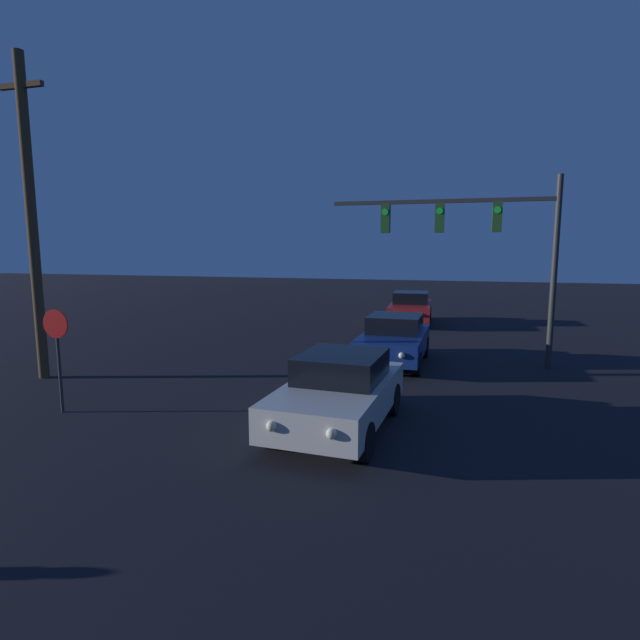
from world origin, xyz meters
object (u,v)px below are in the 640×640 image
(car_mid, at_px, (394,339))
(traffic_signal_mast, at_px, (482,235))
(utility_pole, at_px, (31,216))
(stop_sign, at_px, (57,342))
(car_near, at_px, (339,391))
(car_far, at_px, (410,308))

(car_mid, relative_size, traffic_signal_mast, 0.63)
(traffic_signal_mast, relative_size, utility_pole, 0.79)
(car_mid, distance_m, stop_sign, 9.48)
(car_near, bearing_deg, stop_sign, 9.55)
(stop_sign, height_order, utility_pole, utility_pole)
(car_far, distance_m, traffic_signal_mast, 9.00)
(utility_pole, bearing_deg, traffic_signal_mast, 23.29)
(car_mid, bearing_deg, traffic_signal_mast, -163.85)
(car_near, height_order, utility_pole, utility_pole)
(car_far, relative_size, stop_sign, 1.86)
(car_near, relative_size, car_mid, 1.01)
(utility_pole, bearing_deg, car_mid, 25.34)
(car_far, xyz_separation_m, traffic_signal_mast, (2.84, -7.89, 3.26))
(car_far, xyz_separation_m, stop_sign, (-6.25, -15.38, 0.82))
(car_near, bearing_deg, utility_pole, -7.24)
(car_near, xyz_separation_m, car_mid, (0.33, 6.12, 0.00))
(traffic_signal_mast, distance_m, stop_sign, 12.03)
(car_mid, xyz_separation_m, utility_pole, (-9.37, -4.44, 3.72))
(car_mid, distance_m, utility_pole, 11.02)
(car_far, height_order, stop_sign, stop_sign)
(car_mid, relative_size, utility_pole, 0.49)
(car_near, distance_m, stop_sign, 6.32)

